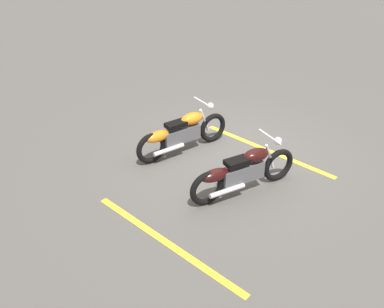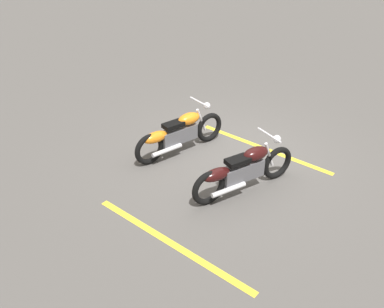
{
  "view_description": "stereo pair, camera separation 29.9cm",
  "coord_description": "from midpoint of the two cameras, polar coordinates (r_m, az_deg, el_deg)",
  "views": [
    {
      "loc": [
        6.26,
        4.09,
        4.57
      ],
      "look_at": [
        1.29,
        0.0,
        0.65
      ],
      "focal_mm": 38.6,
      "sensor_mm": 36.0,
      "label": 1
    },
    {
      "loc": [
        6.44,
        3.85,
        4.57
      ],
      "look_at": [
        1.29,
        0.0,
        0.65
      ],
      "focal_mm": 38.6,
      "sensor_mm": 36.0,
      "label": 2
    }
  ],
  "objects": [
    {
      "name": "parking_stripe_mid",
      "position": [
        6.66,
        -2.39,
        -12.02
      ],
      "size": [
        0.29,
        3.2,
        0.01
      ],
      "primitive_type": "cube",
      "rotation": [
        0.0,
        0.0,
        1.52
      ],
      "color": "yellow",
      "rests_on": "ground"
    },
    {
      "name": "motorcycle_bright_foreground",
      "position": [
        8.62,
        -0.53,
        2.9
      ],
      "size": [
        2.18,
        0.8,
        1.04
      ],
      "rotation": [
        0.0,
        0.0,
        2.86
      ],
      "color": "black",
      "rests_on": "ground"
    },
    {
      "name": "ground_plane",
      "position": [
        8.78,
        6.35,
        -0.24
      ],
      "size": [
        60.0,
        60.0,
        0.0
      ],
      "primitive_type": "plane",
      "color": "#514F4C"
    },
    {
      "name": "parking_stripe_near",
      "position": [
        9.1,
        11.22,
        0.56
      ],
      "size": [
        0.29,
        3.2,
        0.01
      ],
      "primitive_type": "cube",
      "rotation": [
        0.0,
        0.0,
        1.52
      ],
      "color": "yellow",
      "rests_on": "ground"
    },
    {
      "name": "motorcycle_dark_foreground",
      "position": [
        7.46,
        8.07,
        -2.4
      ],
      "size": [
        2.11,
        0.95,
        1.04
      ],
      "rotation": [
        0.0,
        0.0,
        2.76
      ],
      "color": "black",
      "rests_on": "ground"
    }
  ]
}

